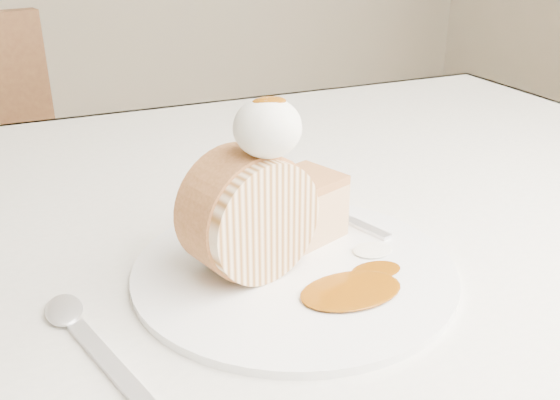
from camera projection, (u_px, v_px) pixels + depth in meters
name	position (u px, v px, depth m)	size (l,w,h in m)	color
table	(230.00, 278.00, 0.74)	(1.40, 0.90, 0.75)	beige
plate	(294.00, 269.00, 0.57)	(0.30, 0.30, 0.01)	white
roulade_slice	(249.00, 215.00, 0.54)	(0.11, 0.11, 0.06)	beige
cake_chunk	(304.00, 210.00, 0.62)	(0.07, 0.06, 0.05)	#BA7746
whipped_cream	(267.00, 128.00, 0.51)	(0.06, 0.06, 0.05)	white
caramel_drizzle	(269.00, 94.00, 0.50)	(0.03, 0.02, 0.01)	#743A04
caramel_pool	(351.00, 290.00, 0.53)	(0.09, 0.06, 0.00)	#743A04
fork	(342.00, 217.00, 0.66)	(0.02, 0.18, 0.00)	silver
spoon	(115.00, 370.00, 0.45)	(0.03, 0.18, 0.00)	silver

